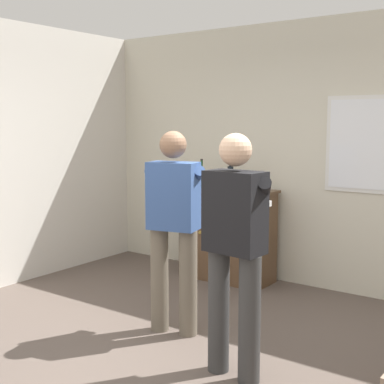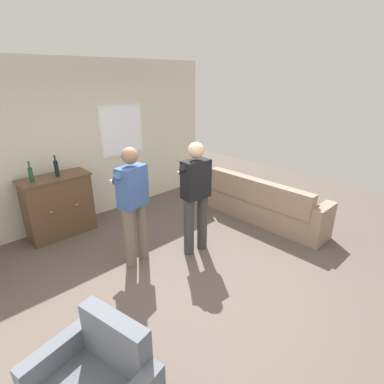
% 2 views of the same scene
% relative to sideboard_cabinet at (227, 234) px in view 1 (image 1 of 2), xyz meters
% --- Properties ---
extents(ground, '(10.40, 10.40, 0.00)m').
position_rel_sideboard_cabinet_xyz_m(ground, '(0.82, -2.30, -0.51)').
color(ground, brown).
extents(wall_back_with_window, '(5.20, 0.15, 2.80)m').
position_rel_sideboard_cabinet_xyz_m(wall_back_with_window, '(0.84, 0.36, 0.89)').
color(wall_back_with_window, beige).
rests_on(wall_back_with_window, ground).
extents(sideboard_cabinet, '(1.06, 0.49, 1.02)m').
position_rel_sideboard_cabinet_xyz_m(sideboard_cabinet, '(0.00, 0.00, 0.00)').
color(sideboard_cabinet, brown).
rests_on(sideboard_cabinet, ground).
extents(bottle_wine_green, '(0.06, 0.06, 0.32)m').
position_rel_sideboard_cabinet_xyz_m(bottle_wine_green, '(-0.33, -0.03, 0.63)').
color(bottle_wine_green, '#1E4C23').
rests_on(bottle_wine_green, sideboard_cabinet).
extents(bottle_liquor_amber, '(0.06, 0.06, 0.34)m').
position_rel_sideboard_cabinet_xyz_m(bottle_liquor_amber, '(0.05, -0.03, 0.64)').
color(bottle_liquor_amber, black).
rests_on(bottle_liquor_amber, sideboard_cabinet).
extents(person_standing_left, '(0.54, 0.51, 1.68)m').
position_rel_sideboard_cabinet_xyz_m(person_standing_left, '(0.45, -1.54, 0.43)').
color(person_standing_left, '#6B6051').
rests_on(person_standing_left, ground).
extents(person_standing_right, '(0.56, 0.49, 1.68)m').
position_rel_sideboard_cabinet_xyz_m(person_standing_right, '(1.26, -1.92, 0.43)').
color(person_standing_right, '#383838').
rests_on(person_standing_right, ground).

